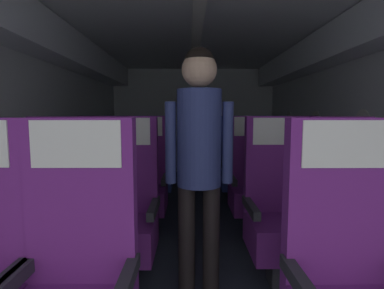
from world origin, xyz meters
TOP-DOWN VIEW (x-y plane):
  - ground at (0.00, 3.29)m, footprint 3.63×6.98m
  - fuselage_shell at (0.00, 3.56)m, footprint 3.51×6.63m
  - seat_b_left_window at (-1.05, 2.39)m, footprint 0.50×0.48m
  - seat_b_left_aisle at (-0.57, 2.40)m, footprint 0.50×0.48m
  - seat_b_right_aisle at (1.04, 2.38)m, footprint 0.50×0.48m
  - seat_b_right_window at (0.57, 2.41)m, footprint 0.50×0.48m
  - seat_c_left_window at (-1.03, 3.33)m, footprint 0.50×0.48m
  - seat_c_left_aisle at (-0.56, 3.34)m, footprint 0.50×0.48m
  - seat_c_right_aisle at (1.05, 3.33)m, footprint 0.50×0.48m
  - seat_c_right_window at (0.57, 3.32)m, footprint 0.50×0.48m
  - seat_d_left_window at (-1.04, 4.27)m, footprint 0.50×0.48m
  - seat_d_left_aisle at (-0.56, 4.25)m, footprint 0.50×0.48m
  - seat_d_right_aisle at (1.03, 4.26)m, footprint 0.50×0.48m
  - seat_d_right_window at (0.57, 4.27)m, footprint 0.50×0.48m
  - flight_attendant at (-0.03, 2.17)m, footprint 0.43×0.28m

SIDE VIEW (x-z plane):
  - ground at x=0.00m, z-range -0.02..0.00m
  - seat_b_left_window at x=-1.05m, z-range -0.10..1.11m
  - seat_b_left_aisle at x=-0.57m, z-range -0.10..1.11m
  - seat_b_right_aisle at x=1.04m, z-range -0.10..1.11m
  - seat_b_right_window at x=0.57m, z-range -0.10..1.11m
  - seat_c_left_window at x=-1.03m, z-range -0.10..1.11m
  - seat_c_left_aisle at x=-0.56m, z-range -0.10..1.11m
  - seat_c_right_aisle at x=1.05m, z-range -0.10..1.11m
  - seat_c_right_window at x=0.57m, z-range -0.10..1.11m
  - seat_d_left_window at x=-1.04m, z-range -0.10..1.11m
  - seat_d_left_aisle at x=-0.56m, z-range -0.10..1.11m
  - seat_d_right_aisle at x=1.03m, z-range -0.10..1.11m
  - seat_d_right_window at x=0.57m, z-range -0.10..1.11m
  - flight_attendant at x=-0.03m, z-range 0.19..1.83m
  - fuselage_shell at x=0.00m, z-range 0.49..2.73m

